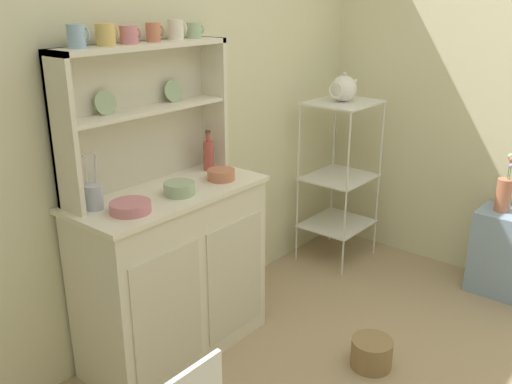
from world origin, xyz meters
TOP-DOWN VIEW (x-y plane):
  - wall_back at (0.00, 1.62)m, footprint 3.84×0.05m
  - hutch_cabinet at (-0.27, 1.37)m, footprint 0.98×0.45m
  - hutch_shelf_unit at (-0.27, 1.53)m, footprint 0.91×0.18m
  - bakers_rack at (1.20, 1.32)m, footprint 0.45×0.39m
  - floor_basket at (0.26, 0.51)m, footprint 0.21×0.21m
  - cup_sky_0 at (-0.60, 1.49)m, footprint 0.09×0.07m
  - cup_gold_1 at (-0.46, 1.49)m, footprint 0.10×0.08m
  - cup_rose_2 at (-0.34, 1.49)m, footprint 0.10×0.08m
  - cup_terracotta_3 at (-0.20, 1.49)m, footprint 0.08×0.07m
  - cup_cream_4 at (-0.06, 1.49)m, footprint 0.09×0.08m
  - cup_sage_5 at (0.06, 1.49)m, footprint 0.09×0.07m
  - bowl_mixing_large at (-0.55, 1.29)m, footprint 0.18×0.18m
  - bowl_floral_medium at (-0.27, 1.29)m, footprint 0.15×0.15m
  - bowl_cream_small at (0.02, 1.29)m, footprint 0.14×0.14m
  - jam_bottle at (0.09, 1.45)m, footprint 0.05×0.05m
  - utensil_jar at (-0.63, 1.45)m, footprint 0.08×0.08m
  - porcelain_teapot at (1.20, 1.32)m, footprint 0.26×0.17m
  - flower_vase at (1.44, 0.32)m, footprint 0.09×0.09m

SIDE VIEW (x-z plane):
  - floor_basket at x=0.26m, z-range 0.00..0.15m
  - hutch_cabinet at x=-0.27m, z-range 0.01..0.90m
  - flower_vase at x=1.44m, z-range 0.47..0.82m
  - bakers_rack at x=1.20m, z-range 0.11..1.22m
  - bowl_mixing_large at x=-0.55m, z-range 0.88..0.93m
  - bowl_cream_small at x=0.02m, z-range 0.88..0.94m
  - bowl_floral_medium at x=-0.27m, z-range 0.88..0.94m
  - utensil_jar at x=-0.63m, z-range 0.82..1.07m
  - jam_bottle at x=0.09m, z-range 0.86..1.08m
  - porcelain_teapot at x=1.20m, z-range 1.10..1.29m
  - wall_back at x=0.00m, z-range 0.00..2.50m
  - hutch_shelf_unit at x=-0.27m, z-range 0.94..1.62m
  - cup_sage_5 at x=0.06m, z-range 1.56..1.64m
  - cup_rose_2 at x=-0.34m, z-range 1.56..1.64m
  - cup_terracotta_3 at x=-0.20m, z-range 1.56..1.65m
  - cup_gold_1 at x=-0.46m, z-range 1.56..1.65m
  - cup_cream_4 at x=-0.06m, z-range 1.56..1.66m
  - cup_sky_0 at x=-0.60m, z-range 1.56..1.66m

